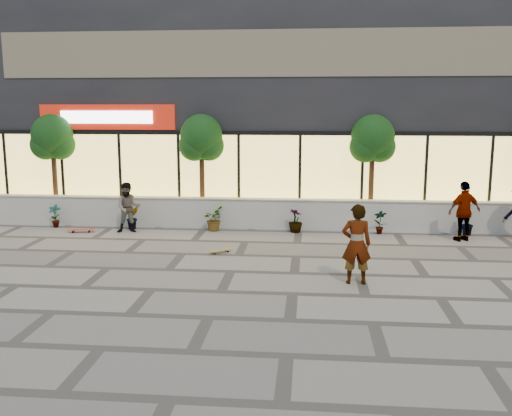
# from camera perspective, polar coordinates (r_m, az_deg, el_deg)

# --- Properties ---
(ground) EXTENTS (80.00, 80.00, 0.00)m
(ground) POSITION_cam_1_polar(r_m,az_deg,el_deg) (13.05, 3.66, -8.57)
(ground) COLOR #A39A8D
(ground) RESTS_ON ground
(planter_wall) EXTENTS (22.00, 0.42, 1.04)m
(planter_wall) POSITION_cam_1_polar(r_m,az_deg,el_deg) (19.70, 4.31, -0.60)
(planter_wall) COLOR silver
(planter_wall) RESTS_ON ground
(retail_building) EXTENTS (24.00, 9.17, 8.50)m
(retail_building) POSITION_cam_1_polar(r_m,az_deg,el_deg) (24.84, 4.67, 10.24)
(retail_building) COLOR black
(retail_building) RESTS_ON ground
(shrub_a) EXTENTS (0.43, 0.29, 0.81)m
(shrub_a) POSITION_cam_1_polar(r_m,az_deg,el_deg) (21.12, -19.46, -0.76)
(shrub_a) COLOR #163A12
(shrub_a) RESTS_ON ground
(shrub_b) EXTENTS (0.57, 0.57, 0.81)m
(shrub_b) POSITION_cam_1_polar(r_m,az_deg,el_deg) (20.11, -12.20, -0.93)
(shrub_b) COLOR #163A12
(shrub_b) RESTS_ON ground
(shrub_c) EXTENTS (0.68, 0.77, 0.81)m
(shrub_c) POSITION_cam_1_polar(r_m,az_deg,el_deg) (19.45, -4.30, -1.09)
(shrub_c) COLOR #163A12
(shrub_c) RESTS_ON ground
(shrub_d) EXTENTS (0.64, 0.64, 0.81)m
(shrub_d) POSITION_cam_1_polar(r_m,az_deg,el_deg) (19.18, 3.97, -1.25)
(shrub_d) COLOR #163A12
(shrub_d) RESTS_ON ground
(shrub_e) EXTENTS (0.46, 0.35, 0.81)m
(shrub_e) POSITION_cam_1_polar(r_m,az_deg,el_deg) (19.33, 12.30, -1.37)
(shrub_e) COLOR #163A12
(shrub_e) RESTS_ON ground
(shrub_f) EXTENTS (0.55, 0.57, 0.81)m
(shrub_f) POSITION_cam_1_polar(r_m,az_deg,el_deg) (19.86, 20.34, -1.47)
(shrub_f) COLOR #163A12
(shrub_f) RESTS_ON ground
(tree_west) EXTENTS (1.60, 1.50, 3.92)m
(tree_west) POSITION_cam_1_polar(r_m,az_deg,el_deg) (22.15, -19.69, 6.45)
(tree_west) COLOR #412617
(tree_west) RESTS_ON ground
(tree_midwest) EXTENTS (1.60, 1.50, 3.92)m
(tree_midwest) POSITION_cam_1_polar(r_m,az_deg,el_deg) (20.45, -5.48, 6.73)
(tree_midwest) COLOR #412617
(tree_midwest) RESTS_ON ground
(tree_mideast) EXTENTS (1.60, 1.50, 3.92)m
(tree_mideast) POSITION_cam_1_polar(r_m,az_deg,el_deg) (20.21, 11.59, 6.53)
(tree_mideast) COLOR #412617
(tree_mideast) RESTS_ON ground
(skater_center) EXTENTS (0.73, 0.50, 1.93)m
(skater_center) POSITION_cam_1_polar(r_m,az_deg,el_deg) (13.72, 10.01, -3.57)
(skater_center) COLOR white
(skater_center) RESTS_ON ground
(skater_left) EXTENTS (0.95, 0.82, 1.69)m
(skater_left) POSITION_cam_1_polar(r_m,az_deg,el_deg) (19.51, -12.64, 0.04)
(skater_left) COLOR tan
(skater_left) RESTS_ON ground
(skater_right_near) EXTENTS (1.20, 0.84, 1.89)m
(skater_right_near) POSITION_cam_1_polar(r_m,az_deg,el_deg) (18.97, 20.11, -0.31)
(skater_right_near) COLOR white
(skater_right_near) RESTS_ON ground
(skateboard_center) EXTENTS (0.65, 0.58, 0.08)m
(skateboard_center) POSITION_cam_1_polar(r_m,az_deg,el_deg) (16.55, -3.57, -4.27)
(skateboard_center) COLOR olive
(skateboard_center) RESTS_ON ground
(skateboard_left) EXTENTS (0.90, 0.41, 0.11)m
(skateboard_left) POSITION_cam_1_polar(r_m,az_deg,el_deg) (20.05, -17.10, -2.10)
(skateboard_left) COLOR red
(skateboard_left) RESTS_ON ground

